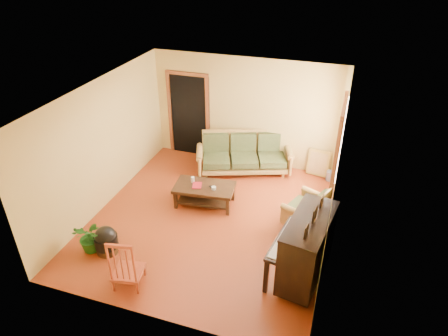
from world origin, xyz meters
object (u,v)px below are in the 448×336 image
(footstool, at_px, (107,243))
(potted_plant, at_px, (91,237))
(sofa, at_px, (244,154))
(armchair, at_px, (306,206))
(ceramic_crock, at_px, (330,176))
(red_chair, at_px, (127,261))
(coffee_table, at_px, (205,195))
(piano, at_px, (307,250))

(footstool, xyz_separation_m, potted_plant, (-0.27, -0.05, 0.10))
(sofa, bearing_deg, potted_plant, -137.65)
(footstool, distance_m, potted_plant, 0.29)
(armchair, distance_m, ceramic_crock, 1.83)
(sofa, height_order, red_chair, red_chair)
(coffee_table, relative_size, red_chair, 1.26)
(armchair, bearing_deg, potted_plant, -128.71)
(footstool, height_order, red_chair, red_chair)
(ceramic_crock, distance_m, potted_plant, 5.35)
(coffee_table, bearing_deg, piano, -32.42)
(armchair, relative_size, potted_plant, 1.35)
(potted_plant, bearing_deg, red_chair, -25.55)
(coffee_table, xyz_separation_m, red_chair, (-0.38, -2.45, 0.26))
(coffee_table, distance_m, armchair, 2.08)
(potted_plant, bearing_deg, footstool, 11.09)
(armchair, height_order, red_chair, red_chair)
(ceramic_crock, bearing_deg, footstool, -133.77)
(piano, xyz_separation_m, potted_plant, (-3.68, -0.52, -0.29))
(red_chair, bearing_deg, piano, 9.71)
(coffee_table, relative_size, potted_plant, 2.04)
(piano, relative_size, ceramic_crock, 5.98)
(armchair, distance_m, red_chair, 3.48)
(coffee_table, distance_m, potted_plant, 2.42)
(footstool, xyz_separation_m, ceramic_crock, (3.54, 3.69, -0.08))
(red_chair, distance_m, ceramic_crock, 5.08)
(sofa, distance_m, red_chair, 4.07)
(armchair, xyz_separation_m, ceramic_crock, (0.33, 1.77, -0.29))
(coffee_table, height_order, potted_plant, potted_plant)
(coffee_table, height_order, red_chair, red_chair)
(sofa, distance_m, potted_plant, 3.95)
(piano, relative_size, footstool, 3.25)
(footstool, height_order, ceramic_crock, footstool)
(red_chair, height_order, ceramic_crock, red_chair)
(red_chair, bearing_deg, potted_plant, 143.41)
(sofa, distance_m, footstool, 3.79)
(sofa, relative_size, armchair, 2.66)
(armchair, height_order, ceramic_crock, armchair)
(coffee_table, height_order, footstool, coffee_table)
(potted_plant, bearing_deg, coffee_table, 54.45)
(coffee_table, bearing_deg, potted_plant, -125.55)
(piano, height_order, ceramic_crock, piano)
(coffee_table, relative_size, footstool, 2.97)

